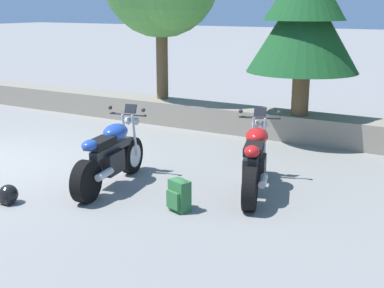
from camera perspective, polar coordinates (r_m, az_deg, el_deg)
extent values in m
cube|color=gray|center=(13.32, -6.67, 4.02)|extent=(36.00, 0.80, 0.55)
cylinder|color=black|center=(8.88, -6.62, -1.23)|extent=(0.25, 0.63, 0.62)
cylinder|color=black|center=(7.68, -11.44, -4.01)|extent=(0.28, 0.64, 0.62)
cylinder|color=silver|center=(8.88, -6.62, -1.23)|extent=(0.22, 0.41, 0.38)
cube|color=black|center=(8.20, -9.05, -1.95)|extent=(0.40, 0.53, 0.34)
cube|color=#2D2D30|center=(8.23, -8.77, -0.43)|extent=(0.33, 1.11, 0.12)
ellipsoid|color=#2347A8|center=(8.30, -8.33, 1.29)|extent=(0.42, 0.57, 0.26)
cube|color=black|center=(7.91, -9.96, 0.10)|extent=(0.35, 0.60, 0.12)
ellipsoid|color=#2347A8|center=(7.65, -11.09, -0.15)|extent=(0.27, 0.31, 0.16)
cylinder|color=#2D2D30|center=(8.64, -7.00, 3.23)|extent=(0.66, 0.15, 0.04)
sphere|color=silver|center=(8.82, -6.96, 2.54)|extent=(0.13, 0.13, 0.13)
sphere|color=silver|center=(8.76, -6.14, 2.48)|extent=(0.13, 0.13, 0.13)
cube|color=#26282D|center=(8.71, -6.71, 3.74)|extent=(0.21, 0.13, 0.18)
cylinder|color=silver|center=(7.78, -9.53, -3.28)|extent=(0.17, 0.39, 0.11)
cylinder|color=silver|center=(8.79, -7.33, 1.01)|extent=(0.07, 0.17, 0.73)
cylinder|color=silver|center=(8.71, -6.28, 0.92)|extent=(0.07, 0.17, 0.73)
sphere|color=#2D2D30|center=(8.72, -8.90, 3.94)|extent=(0.07, 0.07, 0.07)
sphere|color=#2D2D30|center=(8.45, -5.33, 3.71)|extent=(0.07, 0.07, 0.07)
cylinder|color=black|center=(8.64, 7.26, -1.70)|extent=(0.33, 0.63, 0.62)
cylinder|color=black|center=(7.28, 6.33, -4.87)|extent=(0.37, 0.65, 0.62)
cylinder|color=silver|center=(8.64, 7.26, -1.70)|extent=(0.27, 0.42, 0.38)
cube|color=black|center=(7.88, 6.82, -2.57)|extent=(0.46, 0.56, 0.34)
cube|color=#2D2D30|center=(7.92, 6.93, -0.98)|extent=(0.48, 1.09, 0.12)
ellipsoid|color=red|center=(8.00, 7.07, 0.83)|extent=(0.49, 0.60, 0.26)
cube|color=black|center=(7.56, 6.75, -0.48)|extent=(0.42, 0.61, 0.12)
ellipsoid|color=red|center=(7.26, 6.55, -0.79)|extent=(0.30, 0.34, 0.16)
cylinder|color=#2D2D30|center=(8.39, 7.37, 2.86)|extent=(0.64, 0.24, 0.04)
sphere|color=silver|center=(8.56, 6.95, 2.16)|extent=(0.13, 0.13, 0.13)
sphere|color=silver|center=(8.55, 7.88, 2.11)|extent=(0.13, 0.13, 0.13)
cube|color=#26282D|center=(8.47, 7.44, 3.40)|extent=(0.22, 0.15, 0.18)
cylinder|color=silver|center=(7.47, 7.74, -3.97)|extent=(0.22, 0.40, 0.11)
cylinder|color=silver|center=(8.51, 6.71, 0.58)|extent=(0.09, 0.17, 0.73)
cylinder|color=silver|center=(8.50, 7.92, 0.52)|extent=(0.09, 0.17, 0.73)
sphere|color=#2D2D30|center=(8.36, 5.32, 3.58)|extent=(0.07, 0.07, 0.07)
sphere|color=#2D2D30|center=(8.31, 9.44, 3.38)|extent=(0.07, 0.07, 0.07)
cube|color=#2D6B38|center=(7.24, -1.36, -5.63)|extent=(0.34, 0.27, 0.44)
cube|color=#2D6B38|center=(7.19, -2.08, -6.13)|extent=(0.24, 0.13, 0.24)
ellipsoid|color=#2D6B38|center=(7.17, -1.37, -4.06)|extent=(0.33, 0.26, 0.08)
cube|color=#193A1E|center=(7.24, -0.30, -5.47)|extent=(0.06, 0.05, 0.37)
cube|color=#193A1E|center=(7.36, -1.13, -5.13)|extent=(0.06, 0.05, 0.37)
sphere|color=black|center=(7.97, -19.37, -5.18)|extent=(0.28, 0.28, 0.28)
ellipsoid|color=black|center=(7.92, -19.79, -5.26)|extent=(0.23, 0.06, 0.12)
cube|color=black|center=(7.95, -19.74, -5.81)|extent=(0.20, 0.08, 0.08)
cylinder|color=brown|center=(12.76, -3.27, 8.96)|extent=(0.28, 0.28, 1.80)
cylinder|color=brown|center=(11.03, 11.76, 6.16)|extent=(0.35, 0.35, 1.19)
cone|color=#194C23|center=(10.92, 12.10, 12.55)|extent=(2.26, 2.26, 1.86)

